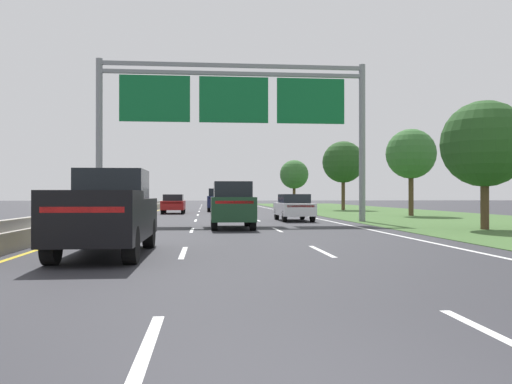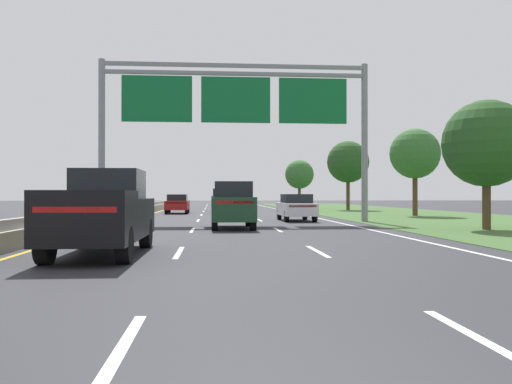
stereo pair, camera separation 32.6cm
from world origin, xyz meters
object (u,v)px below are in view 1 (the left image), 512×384
(car_navy_centre_lane_suv, at_px, (218,200))
(roadside_tree_mid, at_px, (411,154))
(car_red_left_lane_sedan, at_px, (173,204))
(car_darkgreen_centre_lane_suv, at_px, (232,204))
(car_white_right_lane_sedan, at_px, (294,207))
(roadside_tree_far, at_px, (343,162))
(roadside_tree_near, at_px, (485,144))
(roadside_tree_distant, at_px, (294,175))
(overhead_sign_gantry, at_px, (234,107))
(pickup_truck_black, at_px, (107,213))

(car_navy_centre_lane_suv, height_order, roadside_tree_mid, roadside_tree_mid)
(car_red_left_lane_sedan, xyz_separation_m, car_darkgreen_centre_lane_suv, (3.82, -20.12, 0.28))
(car_navy_centre_lane_suv, height_order, car_red_left_lane_sedan, car_navy_centre_lane_suv)
(car_white_right_lane_sedan, xyz_separation_m, roadside_tree_mid, (9.68, 6.46, 3.67))
(car_white_right_lane_sedan, relative_size, roadside_tree_far, 0.64)
(roadside_tree_near, relative_size, roadside_tree_mid, 0.89)
(car_white_right_lane_sedan, bearing_deg, roadside_tree_distant, -10.22)
(roadside_tree_near, bearing_deg, car_navy_centre_lane_suv, 111.56)
(car_navy_centre_lane_suv, relative_size, roadside_tree_distant, 0.80)
(car_red_left_lane_sedan, xyz_separation_m, roadside_tree_mid, (17.49, -6.85, 3.67))
(overhead_sign_gantry, height_order, roadside_tree_near, overhead_sign_gantry)
(car_white_right_lane_sedan, bearing_deg, roadside_tree_near, -142.86)
(overhead_sign_gantry, relative_size, car_white_right_lane_sedan, 3.40)
(car_navy_centre_lane_suv, relative_size, car_darkgreen_centre_lane_suv, 1.01)
(roadside_tree_distant, bearing_deg, roadside_tree_near, -88.70)
(car_red_left_lane_sedan, bearing_deg, car_white_right_lane_sedan, -149.68)
(car_darkgreen_centre_lane_suv, bearing_deg, overhead_sign_gantry, -3.66)
(car_navy_centre_lane_suv, relative_size, car_red_left_lane_sedan, 1.08)
(pickup_truck_black, xyz_separation_m, car_red_left_lane_sedan, (-0.14, 30.80, -0.26))
(car_darkgreen_centre_lane_suv, relative_size, roadside_tree_near, 0.83)
(car_white_right_lane_sedan, distance_m, roadside_tree_distant, 36.33)
(car_navy_centre_lane_suv, height_order, roadside_tree_distant, roadside_tree_distant)
(roadside_tree_near, bearing_deg, roadside_tree_mid, 79.97)
(car_darkgreen_centre_lane_suv, bearing_deg, car_navy_centre_lane_suv, 0.35)
(car_darkgreen_centre_lane_suv, bearing_deg, pickup_truck_black, 161.21)
(car_navy_centre_lane_suv, bearing_deg, roadside_tree_near, -157.35)
(car_navy_centre_lane_suv, distance_m, car_darkgreen_centre_lane_suv, 25.73)
(roadside_tree_far, bearing_deg, roadside_tree_distant, 100.54)
(car_white_right_lane_sedan, bearing_deg, overhead_sign_gantry, 111.00)
(roadside_tree_mid, bearing_deg, roadside_tree_distant, 97.28)
(pickup_truck_black, bearing_deg, car_darkgreen_centre_lane_suv, -18.84)
(car_red_left_lane_sedan, bearing_deg, overhead_sign_gantry, -164.25)
(overhead_sign_gantry, distance_m, roadside_tree_mid, 15.59)
(overhead_sign_gantry, bearing_deg, pickup_truck_black, -104.13)
(overhead_sign_gantry, height_order, roadside_tree_far, overhead_sign_gantry)
(overhead_sign_gantry, xyz_separation_m, pickup_truck_black, (-4.04, -16.05, -5.33))
(car_darkgreen_centre_lane_suv, xyz_separation_m, roadside_tree_mid, (13.66, 13.28, 3.39))
(roadside_tree_distant, bearing_deg, roadside_tree_far, -79.46)
(car_white_right_lane_sedan, bearing_deg, car_darkgreen_centre_lane_suv, 148.93)
(car_darkgreen_centre_lane_suv, distance_m, roadside_tree_far, 31.24)
(car_navy_centre_lane_suv, xyz_separation_m, car_white_right_lane_sedan, (4.05, -18.91, -0.28))
(overhead_sign_gantry, height_order, car_white_right_lane_sedan, overhead_sign_gantry)
(roadside_tree_mid, height_order, roadside_tree_distant, roadside_tree_mid)
(overhead_sign_gantry, height_order, car_darkgreen_centre_lane_suv, overhead_sign_gantry)
(roadside_tree_mid, xyz_separation_m, roadside_tree_far, (-1.10, 15.08, 0.33))
(car_red_left_lane_sedan, relative_size, roadside_tree_near, 0.78)
(pickup_truck_black, relative_size, car_darkgreen_centre_lane_suv, 1.15)
(overhead_sign_gantry, distance_m, roadside_tree_distant, 38.42)
(roadside_tree_near, xyz_separation_m, roadside_tree_far, (1.62, 30.47, 1.07))
(car_darkgreen_centre_lane_suv, height_order, roadside_tree_mid, roadside_tree_mid)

